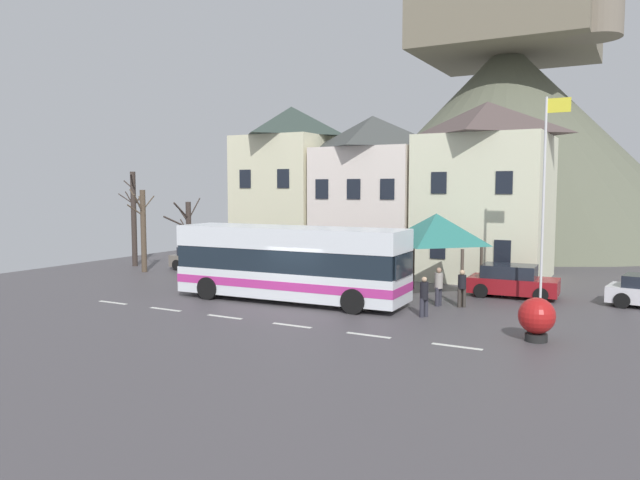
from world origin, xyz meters
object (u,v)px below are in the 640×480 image
parked_car_01 (261,265)px  pedestrian_01 (424,296)px  pedestrian_00 (462,286)px  bus_shelter (436,229)px  townhouse_00 (292,186)px  parked_car_03 (202,259)px  bare_tree_01 (188,239)px  public_bench (490,285)px  townhouse_02 (485,191)px  bare_tree_02 (134,217)px  townhouse_01 (372,194)px  parked_car_00 (512,281)px  bare_tree_00 (143,229)px  flagpole (546,190)px  hilltop_castle (506,133)px  pedestrian_02 (439,285)px  harbour_buoy (537,317)px  transit_bus (290,264)px

parked_car_01 → pedestrian_01: pedestrian_01 is taller
pedestrian_00 → bus_shelter: bearing=133.3°
townhouse_00 → bus_shelter: size_ratio=2.66×
parked_car_03 → bare_tree_01: (2.38, -3.93, 1.59)m
bus_shelter → townhouse_00: bearing=149.5°
public_bench → pedestrian_00: bearing=-96.6°
townhouse_02 → pedestrian_00: townhouse_02 is taller
parked_car_01 → bare_tree_02: bearing=172.4°
townhouse_01 → parked_car_00: townhouse_01 is taller
townhouse_02 → parked_car_00: bearing=-64.3°
bare_tree_01 → parked_car_00: bearing=13.5°
pedestrian_01 → bare_tree_00: bare_tree_00 is taller
parked_car_00 → pedestrian_00: pedestrian_00 is taller
townhouse_00 → flagpole: 18.19m
townhouse_00 → public_bench: 15.52m
townhouse_01 → bare_tree_01: 10.96m
townhouse_02 → townhouse_00: bearing=179.9°
townhouse_00 → public_bench: (13.85, -5.30, -4.56)m
hilltop_castle → bare_tree_02: size_ratio=5.88×
pedestrian_00 → bare_tree_01: size_ratio=0.36×
pedestrian_00 → pedestrian_01: bearing=-107.1°
townhouse_01 → parked_car_00: bearing=-27.1°
pedestrian_02 → townhouse_01: bearing=128.9°
bus_shelter → pedestrian_02: size_ratio=2.34×
pedestrian_02 → bare_tree_00: bare_tree_00 is taller
pedestrian_02 → bare_tree_01: size_ratio=0.37×
hilltop_castle → harbour_buoy: bearing=-76.9°
pedestrian_00 → harbour_buoy: size_ratio=1.10×
townhouse_00 → bare_tree_02: (-8.25, -5.53, -1.96)m
bus_shelter → harbour_buoy: size_ratio=2.66×
parked_car_01 → parked_car_00: bearing=-3.4°
parked_car_00 → bare_tree_01: 16.19m
townhouse_02 → parked_car_00: size_ratio=2.43×
bare_tree_01 → townhouse_02: bearing=34.2°
townhouse_01 → townhouse_00: bearing=173.7°
bus_shelter → pedestrian_00: size_ratio=2.42×
transit_bus → pedestrian_00: (6.91, 2.26, -0.75)m
public_bench → parked_car_00: bearing=5.0°
bus_shelter → pedestrian_00: 3.30m
pedestrian_01 → bare_tree_02: bearing=164.7°
pedestrian_01 → bus_shelter: bearing=102.1°
parked_car_01 → public_bench: (12.33, 0.51, -0.20)m
townhouse_00 → parked_car_01: (1.53, -5.81, -4.36)m
townhouse_01 → bare_tree_00: (-11.66, -6.58, -2.00)m
bare_tree_00 → townhouse_00: bearing=51.4°
townhouse_02 → transit_bus: 12.76m
townhouse_01 → townhouse_02: size_ratio=0.95×
pedestrian_01 → pedestrian_00: bearing=72.9°
parked_car_03 → pedestrian_02: pedestrian_02 is taller
parked_car_01 → harbour_buoy: size_ratio=2.81×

